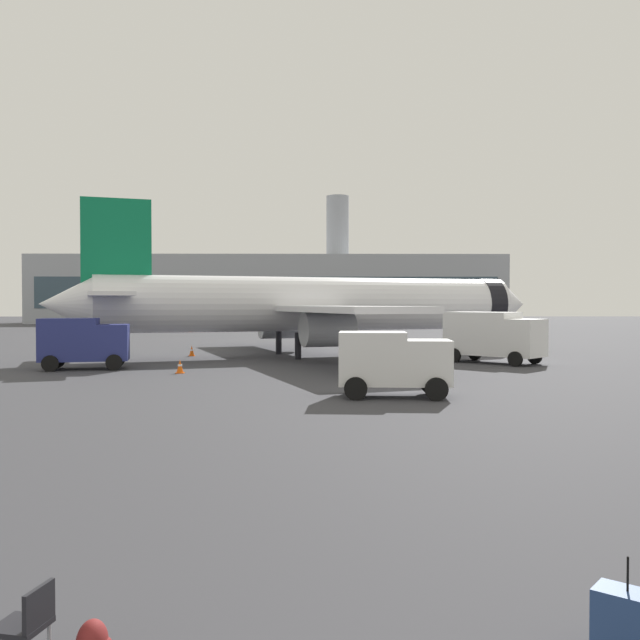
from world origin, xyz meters
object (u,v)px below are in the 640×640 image
safety_cone_near (180,366)px  fuel_truck (493,335)px  safety_cone_mid (460,345)px  rolling_suitcase (627,625)px  safety_cone_outer (192,351)px  cargo_van (393,361)px  airplane_at_gate (312,305)px  safety_cone_far (87,353)px  gate_chair (27,621)px  service_truck (83,341)px

safety_cone_near → fuel_truck: bearing=18.2°
safety_cone_mid → rolling_suitcase: bearing=-100.2°
safety_cone_mid → safety_cone_outer: (-20.51, -6.34, 0.01)m
fuel_truck → safety_cone_mid: fuel_truck is taller
safety_cone_mid → rolling_suitcase: size_ratio=0.66×
cargo_van → safety_cone_mid: (8.74, 28.00, -1.09)m
cargo_van → rolling_suitcase: 20.31m
airplane_at_gate → safety_cone_far: airplane_at_gate is taller
safety_cone_near → safety_cone_far: 13.17m
safety_cone_mid → gate_chair: (-14.83, -48.37, 0.14)m
cargo_van → gate_chair: (-6.09, -20.36, -0.95)m
airplane_at_gate → safety_cone_far: 15.78m
fuel_truck → gate_chair: size_ratio=6.95×
cargo_van → safety_cone_mid: size_ratio=6.25×
cargo_van → gate_chair: bearing=-106.7°
service_truck → cargo_van: size_ratio=1.13×
safety_cone_near → airplane_at_gate: bearing=59.5°
fuel_truck → safety_cone_near: size_ratio=8.01×
safety_cone_outer → rolling_suitcase: rolling_suitcase is taller
rolling_suitcase → gate_chair: (-6.14, -0.08, 0.11)m
safety_cone_near → safety_cone_far: safety_cone_near is taller
fuel_truck → safety_cone_outer: size_ratio=7.95×
airplane_at_gate → cargo_van: airplane_at_gate is taller
safety_cone_near → cargo_van: bearing=-42.8°
rolling_suitcase → airplane_at_gate: bearing=94.5°
safety_cone_outer → gate_chair: 42.41m
airplane_at_gate → safety_cone_far: bearing=-173.7°
service_truck → safety_cone_near: (5.89, -2.29, -1.24)m
service_truck → safety_cone_far: size_ratio=7.23×
airplane_at_gate → gate_chair: bearing=-93.9°
service_truck → cargo_van: (16.18, -11.81, -0.16)m
safety_cone_far → gate_chair: gate_chair is taller
safety_cone_far → airplane_at_gate: bearing=6.3°
cargo_van → rolling_suitcase: (0.05, -20.28, -1.06)m
safety_cone_mid → cargo_van: bearing=-107.3°
safety_cone_near → safety_cone_mid: (19.02, 18.48, -0.01)m
fuel_truck → safety_cone_mid: size_ratio=8.25×
safety_cone_far → safety_cone_outer: bearing=15.6°
safety_cone_mid → fuel_truck: bearing=-93.0°
service_truck → safety_cone_far: bearing=106.8°
safety_cone_mid → airplane_at_gate: bearing=-151.4°
fuel_truck → safety_cone_near: 19.39m
cargo_van → safety_cone_mid: cargo_van is taller
safety_cone_outer → rolling_suitcase: size_ratio=0.68×
rolling_suitcase → service_truck: bearing=116.8°
safety_cone_far → gate_chair: size_ratio=0.83×
service_truck → safety_cone_mid: bearing=33.0°
service_truck → cargo_van: 20.03m
safety_cone_outer → gate_chair: bearing=-82.3°
safety_cone_far → fuel_truck: bearing=-8.9°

